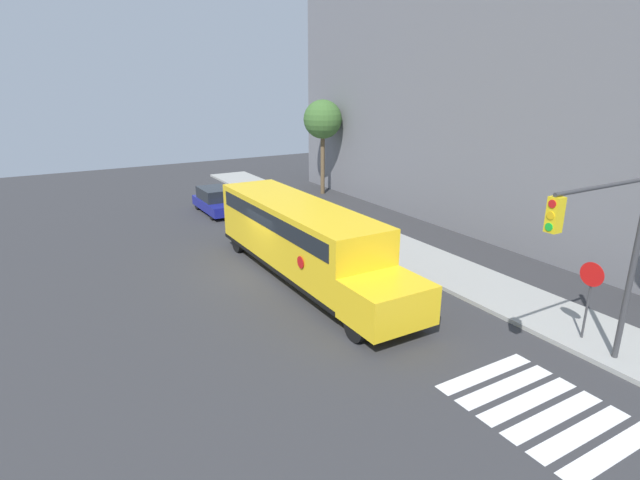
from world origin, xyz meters
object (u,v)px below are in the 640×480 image
stop_sign (590,290)px  traffic_light (610,245)px  school_bus (302,236)px  tree_far_sidewalk (323,120)px  parked_car (216,201)px

stop_sign → traffic_light: (1.16, -1.51, 1.97)m
school_bus → tree_far_sidewalk: size_ratio=1.88×
stop_sign → tree_far_sidewalk: tree_far_sidewalk is taller
parked_car → stop_sign: 21.08m
school_bus → tree_far_sidewalk: tree_far_sidewalk is taller
school_bus → traffic_light: (10.13, 3.29, 1.98)m
traffic_light → stop_sign: bearing=127.5°
traffic_light → tree_far_sidewalk: bearing=167.0°
school_bus → parked_car: 11.68m
parked_car → stop_sign: size_ratio=1.62×
traffic_light → tree_far_sidewalk: tree_far_sidewalk is taller
school_bus → stop_sign: (8.98, 4.80, 0.01)m
school_bus → parked_car: (-11.63, 0.45, -1.00)m
school_bus → tree_far_sidewalk: 15.90m
tree_far_sidewalk → parked_car: bearing=-81.0°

